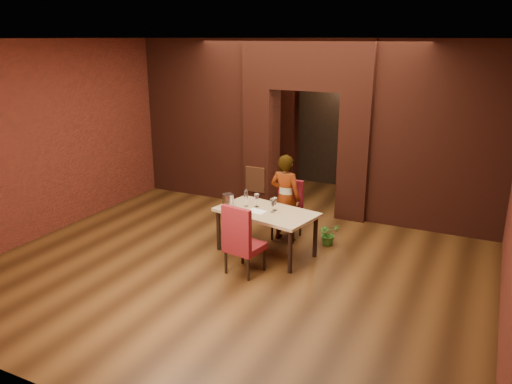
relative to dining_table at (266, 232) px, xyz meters
The scene contains 24 objects.
floor 0.46m from the dining_table, 129.53° to the left, with size 8.00×8.00×0.00m, color #452711.
ceiling 2.87m from the dining_table, 129.53° to the left, with size 7.00×8.00×0.04m, color silver.
wall_back 4.42m from the dining_table, 92.60° to the left, with size 7.00×0.04×3.20m, color maroon.
wall_front 3.97m from the dining_table, 92.93° to the right, with size 7.00×0.04×3.20m, color maroon.
wall_left 3.91m from the dining_table, behind, with size 0.04×8.00×3.20m, color maroon.
pillar_left 2.63m from the dining_table, 117.09° to the left, with size 0.55×0.55×2.30m, color maroon.
pillar_right 2.49m from the dining_table, 71.26° to the left, with size 0.55×0.55×2.30m, color maroon.
lintel 3.28m from the dining_table, 94.93° to the left, with size 2.45×0.55×0.90m, color maroon.
wing_wall_left 3.62m from the dining_table, 138.84° to the left, with size 2.27×0.35×3.20m, color maroon.
wing_wall_right 3.36m from the dining_table, 45.82° to the left, with size 2.27×0.35×3.20m, color maroon.
vent_panel 2.26m from the dining_table, 120.52° to the left, with size 0.40×0.03×0.50m, color #A4562F.
rear_door 4.27m from the dining_table, 98.08° to the left, with size 0.90×0.08×2.10m, color black.
rear_door_frame 4.23m from the dining_table, 98.16° to the left, with size 1.02×0.04×2.22m, color black.
dining_table is the anchor object (origin of this frame).
chair_far 0.73m from the dining_table, 86.68° to the left, with size 0.44×0.44×0.96m, color maroon.
chair_near 0.74m from the dining_table, 89.48° to the right, with size 0.47×0.47×1.03m, color maroon.
person_seated 0.74m from the dining_table, 86.12° to the left, with size 0.53×0.35×1.44m, color silver.
wine_glass_a 0.51m from the dining_table, 155.21° to the left, with size 0.09×0.09×0.21m, color white, non-canonical shape.
wine_glass_b 0.47m from the dining_table, 33.19° to the left, with size 0.08×0.08×0.20m, color silver, non-canonical shape.
wine_glass_c 0.47m from the dining_table, ahead, with size 0.09×0.09×0.21m, color silver, non-canonical shape.
tasting_sheet 0.38m from the dining_table, 142.77° to the right, with size 0.27×0.20×0.00m, color white.
wine_bucket 0.76m from the dining_table, 168.49° to the right, with size 0.18×0.18×0.22m, color #ABABB2.
water_bottle 0.62m from the dining_table, behind, with size 0.06×0.06×0.27m, color white.
potted_plant 1.08m from the dining_table, 44.25° to the left, with size 0.33×0.29×0.37m, color #316C22.
Camera 1 is at (3.19, -6.71, 3.22)m, focal length 35.00 mm.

